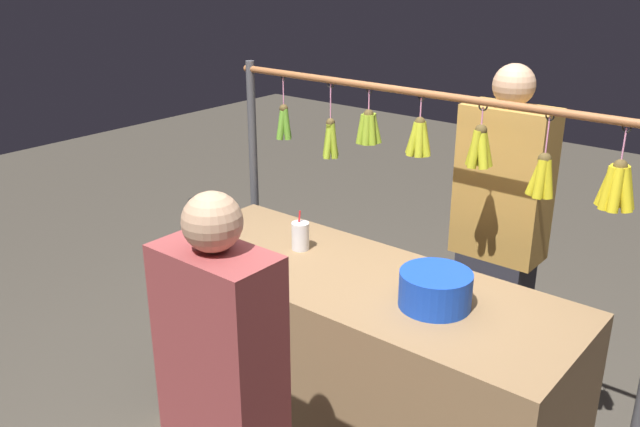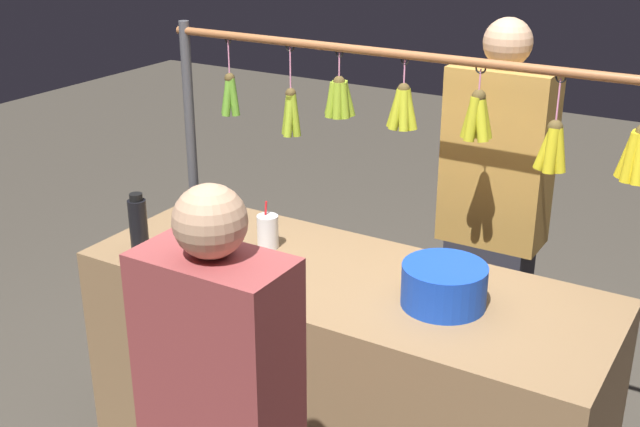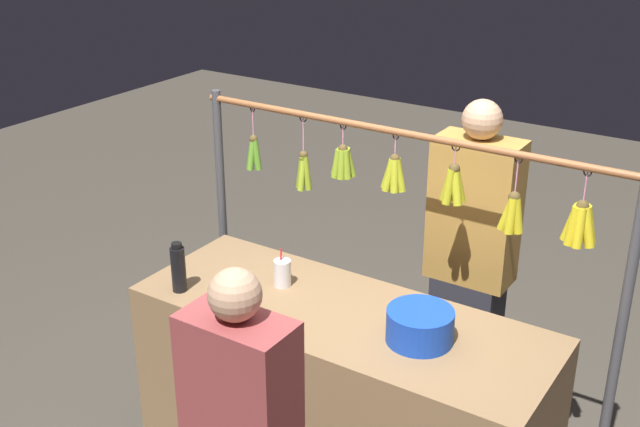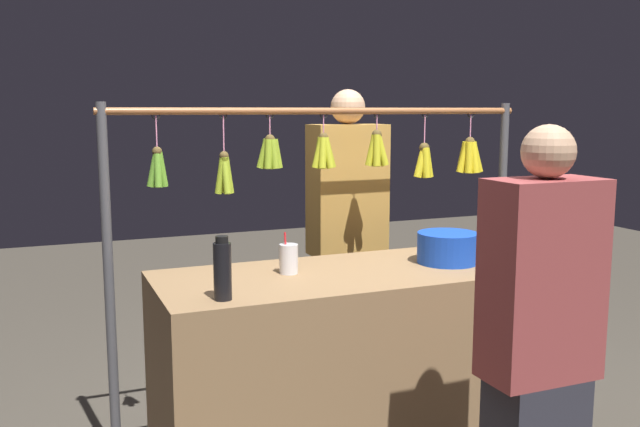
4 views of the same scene
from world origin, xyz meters
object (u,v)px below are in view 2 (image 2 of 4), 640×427
(blue_bucket, at_px, (444,285))
(vendor_person, at_px, (491,232))
(water_bottle, at_px, (139,226))
(drink_cup, at_px, (268,231))

(blue_bucket, height_order, vendor_person, vendor_person)
(water_bottle, distance_m, drink_cup, 0.46)
(water_bottle, relative_size, vendor_person, 0.14)
(water_bottle, bearing_deg, blue_bucket, -169.08)
(blue_bucket, distance_m, drink_cup, 0.72)
(water_bottle, distance_m, vendor_person, 1.40)
(drink_cup, bearing_deg, vendor_person, -129.77)
(water_bottle, xyz_separation_m, blue_bucket, (-1.07, -0.21, -0.04))
(blue_bucket, relative_size, vendor_person, 0.16)
(water_bottle, height_order, drink_cup, water_bottle)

